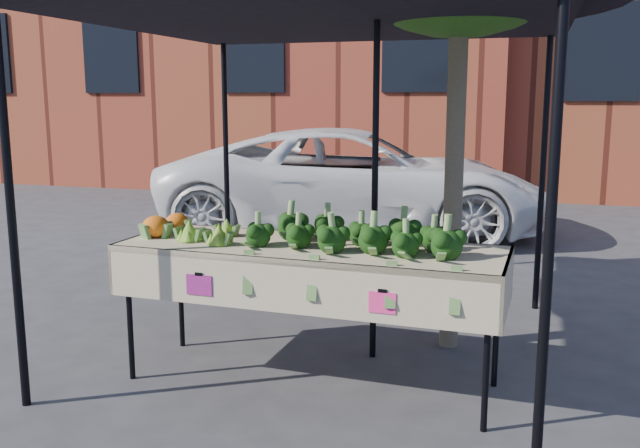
{
  "coord_description": "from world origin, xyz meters",
  "views": [
    {
      "loc": [
        1.46,
        -4.08,
        1.8
      ],
      "look_at": [
        0.18,
        0.11,
        1.0
      ],
      "focal_mm": 38.84,
      "sensor_mm": 36.0,
      "label": 1
    }
  ],
  "objects_px": {
    "table": "(311,315)",
    "street_tree": "(457,78)",
    "canopy": "(329,161)",
    "vehicle": "(356,40)"
  },
  "relations": [
    {
      "from": "street_tree",
      "to": "vehicle",
      "type": "bearing_deg",
      "value": 113.54
    },
    {
      "from": "table",
      "to": "street_tree",
      "type": "distance_m",
      "value": 1.92
    },
    {
      "from": "street_tree",
      "to": "table",
      "type": "bearing_deg",
      "value": -128.96
    },
    {
      "from": "table",
      "to": "street_tree",
      "type": "height_order",
      "value": "street_tree"
    },
    {
      "from": "table",
      "to": "street_tree",
      "type": "relative_size",
      "value": 0.63
    },
    {
      "from": "vehicle",
      "to": "street_tree",
      "type": "bearing_deg",
      "value": -167.33
    },
    {
      "from": "canopy",
      "to": "street_tree",
      "type": "bearing_deg",
      "value": 20.34
    },
    {
      "from": "table",
      "to": "street_tree",
      "type": "xyz_separation_m",
      "value": [
        0.76,
        0.95,
        1.49
      ]
    },
    {
      "from": "canopy",
      "to": "street_tree",
      "type": "xyz_separation_m",
      "value": [
        0.84,
        0.31,
        0.57
      ]
    },
    {
      "from": "canopy",
      "to": "street_tree",
      "type": "relative_size",
      "value": 0.82
    }
  ]
}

